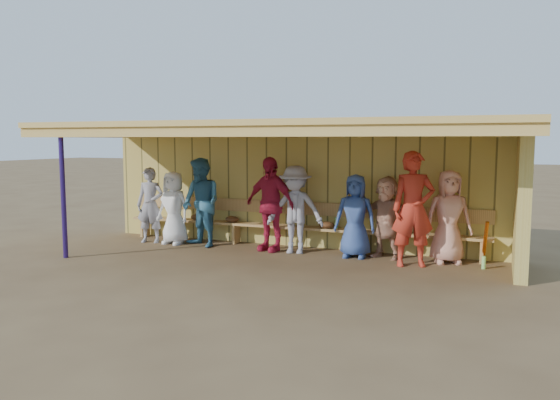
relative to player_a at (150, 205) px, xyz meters
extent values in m
plane|color=brown|center=(3.03, -0.48, -0.80)|extent=(90.00, 90.00, 0.00)
imported|color=gray|center=(0.00, 0.00, 0.00)|extent=(0.65, 0.50, 1.61)
imported|color=white|center=(0.55, 0.05, -0.04)|extent=(0.78, 0.54, 1.53)
imported|color=teal|center=(1.24, 0.01, 0.11)|extent=(1.09, 0.99, 1.82)
imported|color=#B91D3A|center=(2.70, 0.15, 0.13)|extent=(1.16, 0.68, 1.86)
imported|color=#96939B|center=(3.25, 0.11, 0.04)|extent=(1.18, 0.81, 1.69)
imported|color=tan|center=(4.96, 0.33, -0.04)|extent=(1.49, 0.86, 1.53)
imported|color=red|center=(5.51, -0.15, 0.20)|extent=(0.85, 0.70, 2.00)
imported|color=#E39980|center=(6.06, 0.33, 0.03)|extent=(0.95, 0.78, 1.66)
imported|color=#334D8C|center=(4.41, 0.17, -0.03)|extent=(0.79, 0.54, 1.55)
cube|color=tan|center=(3.03, 0.87, 0.40)|extent=(8.60, 0.20, 2.40)
cube|color=tan|center=(7.23, -0.03, 0.40)|extent=(0.20, 1.62, 2.40)
cube|color=#DAB359|center=(3.03, -0.48, 1.65)|extent=(8.80, 3.20, 0.10)
cube|color=#DAB359|center=(3.03, -1.98, 1.52)|extent=(8.80, 0.10, 0.18)
cube|color=#DAB359|center=(-0.77, -0.48, 1.51)|extent=(0.08, 3.00, 0.16)
cube|color=#DAB359|center=(0.18, -0.48, 1.51)|extent=(0.08, 3.00, 0.16)
cube|color=#DAB359|center=(1.13, -0.48, 1.51)|extent=(0.08, 3.00, 0.16)
cube|color=#DAB359|center=(2.08, -0.48, 1.51)|extent=(0.08, 3.00, 0.16)
cube|color=#DAB359|center=(3.03, -0.48, 1.51)|extent=(0.08, 3.00, 0.16)
cube|color=#DAB359|center=(3.98, -0.48, 1.51)|extent=(0.08, 3.00, 0.16)
cube|color=#DAB359|center=(4.93, -0.48, 1.51)|extent=(0.08, 3.00, 0.16)
cube|color=#DAB359|center=(5.88, -0.48, 1.51)|extent=(0.08, 3.00, 0.16)
cube|color=#DAB359|center=(6.83, -0.48, 1.51)|extent=(0.08, 3.00, 0.16)
cylinder|color=navy|center=(-0.57, -1.88, 0.40)|extent=(0.09, 0.09, 2.40)
cube|color=tan|center=(3.03, 0.58, -0.38)|extent=(7.60, 0.32, 0.05)
cube|color=tan|center=(3.03, 0.74, 0.00)|extent=(7.60, 0.04, 0.26)
cube|color=tan|center=(-0.57, 0.58, -0.60)|extent=(0.06, 0.29, 0.40)
cube|color=tan|center=(1.74, 0.58, -0.60)|extent=(0.06, 0.29, 0.40)
cube|color=tan|center=(4.32, 0.58, -0.60)|extent=(0.06, 0.29, 0.40)
cube|color=tan|center=(6.63, 0.58, -0.60)|extent=(0.06, 0.29, 0.40)
cylinder|color=#C45817|center=(6.68, 0.38, -0.40)|extent=(0.13, 0.41, 0.80)
sphere|color=orange|center=(6.02, 0.38, -0.76)|extent=(0.08, 0.08, 0.08)
ellipsoid|color=#593319|center=(0.83, 0.53, -0.29)|extent=(0.30, 0.24, 0.14)
ellipsoid|color=#593319|center=(1.68, 0.53, -0.29)|extent=(0.30, 0.24, 0.14)
ellipsoid|color=#593319|center=(3.76, 0.53, -0.29)|extent=(0.30, 0.24, 0.14)
cylinder|color=#83BD5E|center=(3.92, 0.63, -0.24)|extent=(0.07, 0.07, 0.22)
cylinder|color=orange|center=(6.14, 0.63, -0.24)|extent=(0.07, 0.07, 0.22)
cylinder|color=#92D86C|center=(6.68, 0.08, -0.69)|extent=(0.07, 0.07, 0.22)
camera|label=1|loc=(6.87, -9.64, 1.38)|focal=35.00mm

